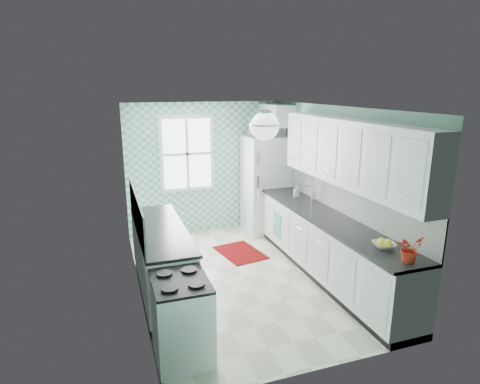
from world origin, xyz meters
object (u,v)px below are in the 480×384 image
object	(u,v)px
stove	(182,317)
microwave	(267,127)
ceiling_light	(265,126)
potted_plant	(410,249)
sink	(303,203)
fruit_bowl	(384,245)
fridge	(266,184)

from	to	relation	value
stove	microwave	xyz separation A→B (m)	(2.31, 3.30, 1.58)
ceiling_light	potted_plant	xyz separation A→B (m)	(1.20, -1.22, -1.23)
stove	microwave	distance (m)	4.33
ceiling_light	potted_plant	distance (m)	2.11
sink	microwave	distance (m)	1.76
sink	fruit_bowl	world-z (taller)	sink
stove	sink	size ratio (longest dim) A/B	1.62
potted_plant	microwave	xyz separation A→B (m)	(-0.09, 3.80, 0.94)
fridge	potted_plant	bearing A→B (deg)	-85.68
stove	fruit_bowl	world-z (taller)	fruit_bowl
fruit_bowl	potted_plant	xyz separation A→B (m)	(0.00, -0.40, 0.12)
stove	microwave	size ratio (longest dim) A/B	1.42
fridge	sink	size ratio (longest dim) A/B	3.51
fruit_bowl	potted_plant	bearing A→B (deg)	-90.00
ceiling_light	stove	world-z (taller)	ceiling_light
ceiling_light	fruit_bowl	bearing A→B (deg)	-34.23
fruit_bowl	microwave	size ratio (longest dim) A/B	0.43
fridge	stove	bearing A→B (deg)	-122.02
fridge	fruit_bowl	bearing A→B (deg)	-85.52
sink	microwave	xyz separation A→B (m)	(-0.09, 1.37, 1.10)
potted_plant	sink	bearing A→B (deg)	89.90
stove	sink	distance (m)	3.12
fridge	fruit_bowl	xyz separation A→B (m)	(0.09, -3.40, 0.04)
fruit_bowl	potted_plant	distance (m)	0.42
sink	stove	bearing A→B (deg)	-137.28
sink	fridge	bearing A→B (deg)	97.92
microwave	stove	bearing A→B (deg)	53.62
fridge	fruit_bowl	size ratio (longest dim) A/B	7.19
ceiling_light	stove	bearing A→B (deg)	-148.98
fridge	stove	size ratio (longest dim) A/B	2.17
ceiling_light	microwave	world-z (taller)	ceiling_light
ceiling_light	fridge	distance (m)	3.13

